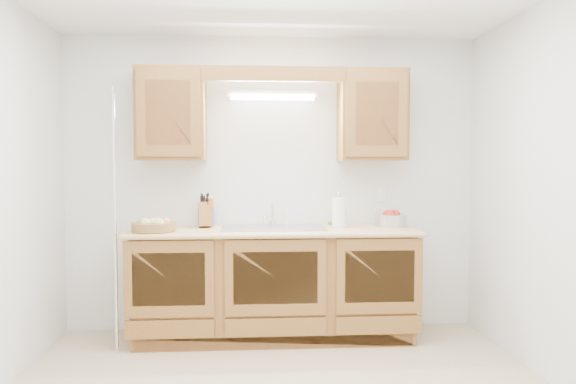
{
  "coord_description": "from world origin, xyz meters",
  "views": [
    {
      "loc": [
        -0.19,
        -3.32,
        1.43
      ],
      "look_at": [
        0.09,
        0.85,
        1.21
      ],
      "focal_mm": 35.0,
      "sensor_mm": 36.0,
      "label": 1
    }
  ],
  "objects": [
    {
      "name": "countertop",
      "position": [
        0.0,
        1.19,
        0.88
      ],
      "size": [
        2.3,
        0.63,
        0.04
      ],
      "primitive_type": "cube",
      "color": "tan",
      "rests_on": "base_cabinets"
    },
    {
      "name": "sink",
      "position": [
        0.0,
        1.21,
        0.83
      ],
      "size": [
        0.84,
        0.46,
        0.36
      ],
      "color": "#9E9EA3",
      "rests_on": "countertop"
    },
    {
      "name": "wire_shelf_pole",
      "position": [
        -1.2,
        0.94,
        1.0
      ],
      "size": [
        0.03,
        0.03,
        2.0
      ],
      "primitive_type": "cylinder",
      "color": "silver",
      "rests_on": "ground"
    },
    {
      "name": "apple_bowl",
      "position": [
        0.98,
        1.27,
        0.96
      ],
      "size": [
        0.28,
        0.28,
        0.14
      ],
      "rotation": [
        0.0,
        0.0,
        0.06
      ],
      "color": "silver",
      "rests_on": "countertop"
    },
    {
      "name": "orange_canister",
      "position": [
        -0.54,
        1.37,
        1.03
      ],
      "size": [
        0.11,
        0.11,
        0.25
      ],
      "rotation": [
        0.0,
        0.0,
        0.4
      ],
      "color": "#CE400B",
      "rests_on": "countertop"
    },
    {
      "name": "upper_cabinet_right",
      "position": [
        0.83,
        1.33,
        1.83
      ],
      "size": [
        0.55,
        0.33,
        0.75
      ],
      "primitive_type": "cube",
      "color": "brown",
      "rests_on": "room"
    },
    {
      "name": "room",
      "position": [
        0.0,
        0.0,
        1.25
      ],
      "size": [
        3.52,
        3.5,
        2.5
      ],
      "color": "tan",
      "rests_on": "ground"
    },
    {
      "name": "upper_cabinet_left",
      "position": [
        -0.83,
        1.33,
        1.83
      ],
      "size": [
        0.55,
        0.33,
        0.75
      ],
      "primitive_type": "cube",
      "color": "brown",
      "rests_on": "room"
    },
    {
      "name": "fruit_basket",
      "position": [
        -0.94,
        1.06,
        0.95
      ],
      "size": [
        0.36,
        0.36,
        0.1
      ],
      "rotation": [
        0.0,
        0.0,
        0.08
      ],
      "color": "olive",
      "rests_on": "countertop"
    },
    {
      "name": "outlet_plate",
      "position": [
        0.95,
        1.49,
        1.15
      ],
      "size": [
        0.08,
        0.01,
        0.12
      ],
      "primitive_type": "cube",
      "color": "white",
      "rests_on": "room"
    },
    {
      "name": "soap_bottle",
      "position": [
        -0.54,
        1.4,
        1.0
      ],
      "size": [
        0.1,
        0.1,
        0.19
      ],
      "primitive_type": "imported",
      "rotation": [
        0.0,
        0.0,
        -0.17
      ],
      "color": "blue",
      "rests_on": "countertop"
    },
    {
      "name": "base_cabinets",
      "position": [
        0.0,
        1.2,
        0.44
      ],
      "size": [
        2.2,
        0.6,
        0.86
      ],
      "primitive_type": "cube",
      "color": "brown",
      "rests_on": "ground"
    },
    {
      "name": "paper_towel",
      "position": [
        0.54,
        1.24,
        1.02
      ],
      "size": [
        0.14,
        0.14,
        0.29
      ],
      "rotation": [
        0.0,
        0.0,
        -0.25
      ],
      "color": "silver",
      "rests_on": "countertop"
    },
    {
      "name": "sponge",
      "position": [
        0.54,
        1.44,
        0.91
      ],
      "size": [
        0.11,
        0.07,
        0.02
      ],
      "rotation": [
        0.0,
        0.0,
        -0.0
      ],
      "color": "#CC333F",
      "rests_on": "countertop"
    },
    {
      "name": "knife_block",
      "position": [
        -0.57,
        1.32,
        1.01
      ],
      "size": [
        0.12,
        0.18,
        0.29
      ],
      "rotation": [
        0.0,
        0.0,
        0.16
      ],
      "color": "brown",
      "rests_on": "countertop"
    },
    {
      "name": "valance",
      "position": [
        0.0,
        1.19,
        2.14
      ],
      "size": [
        2.2,
        0.05,
        0.12
      ],
      "primitive_type": "cube",
      "color": "brown",
      "rests_on": "room"
    },
    {
      "name": "fluorescent_fixture",
      "position": [
        0.0,
        1.42,
        2.0
      ],
      "size": [
        0.76,
        0.08,
        0.08
      ],
      "color": "white",
      "rests_on": "room"
    }
  ]
}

